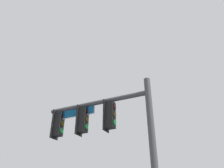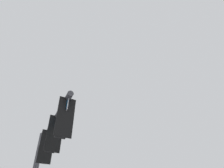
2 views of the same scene
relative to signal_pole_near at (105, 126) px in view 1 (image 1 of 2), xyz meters
name	(u,v)px [view 1 (image 1 of 2)]	position (x,y,z in m)	size (l,w,h in m)	color
signal_pole_near	(105,126)	(0.00, 0.00, 0.00)	(4.77, 1.01, 5.75)	#47474C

